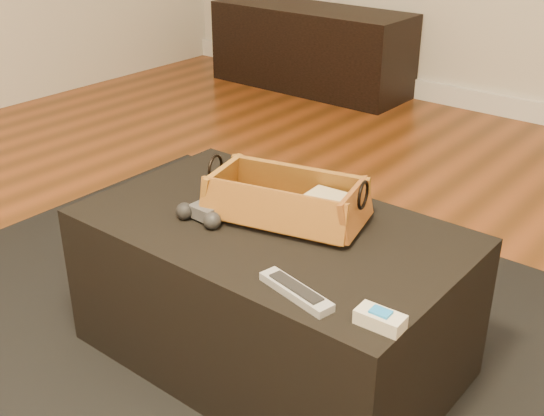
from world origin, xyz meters
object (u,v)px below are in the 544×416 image
Objects in this scene: game_controller at (201,214)px; wicker_basket at (286,202)px; media_cabinet at (311,48)px; cream_gadget at (380,319)px; tv_remote at (276,211)px; ottoman at (271,292)px; silver_remote at (296,291)px.

wicker_basket is at bearing 44.10° from game_controller.
wicker_basket reaches higher than game_controller.
cream_gadget is at bearing -51.61° from media_cabinet.
cream_gadget is at bearing -9.73° from game_controller.
game_controller is at bearing -156.98° from tv_remote.
ottoman is 6.99× the size of game_controller.
tv_remote is 2.18× the size of cream_gadget.
media_cabinet reaches higher than game_controller.
silver_remote is (0.26, -0.25, -0.02)m from tv_remote.
silver_remote is 2.02× the size of cream_gadget.
media_cabinet is at bearing 103.87° from tv_remote.
media_cabinet is 12.93× the size of cream_gadget.
game_controller reaches higher than ottoman.
ottoman is at bearing -98.49° from tv_remote.
cream_gadget reaches higher than ottoman.
game_controller is at bearing 163.34° from silver_remote.
ottoman is 9.95× the size of cream_gadget.
tv_remote reaches higher than cream_gadget.
media_cabinet is 3.13m from silver_remote.
ottoman is 0.30m from game_controller.
tv_remote is at bearing -128.97° from wicker_basket.
wicker_basket reaches higher than tv_remote.
ottoman is 4.94× the size of silver_remote.
wicker_basket is (0.02, 0.02, 0.02)m from tv_remote.
wicker_basket is (0.01, 0.05, 0.26)m from ottoman.
game_controller is 0.61m from cream_gadget.
cream_gadget is at bearing 5.00° from silver_remote.
media_cabinet is 2.77m from wicker_basket.
media_cabinet is 6.42× the size of silver_remote.
wicker_basket reaches higher than ottoman.
game_controller reaches higher than tv_remote.
silver_remote is (0.24, -0.27, -0.04)m from wicker_basket.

